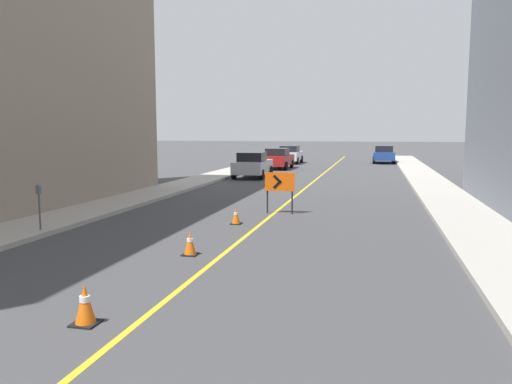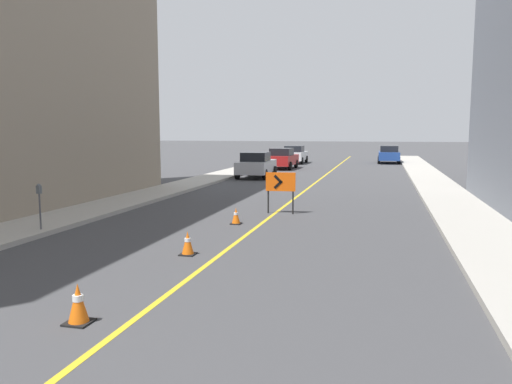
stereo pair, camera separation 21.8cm
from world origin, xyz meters
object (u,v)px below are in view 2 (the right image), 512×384
at_px(parked_car_curb_far, 295,154).
at_px(traffic_cone_fourth, 188,243).
at_px(parked_car_curb_mid, 282,158).
at_px(arrow_barricade_primary, 281,184).
at_px(parked_car_curb_near, 256,165).
at_px(parked_car_opposite_side, 389,154).
at_px(traffic_cone_fifth, 236,216).
at_px(traffic_cone_third, 78,304).
at_px(parking_meter_near_curb, 39,197).

bearing_deg(parked_car_curb_far, traffic_cone_fourth, -84.90).
bearing_deg(parked_car_curb_far, parked_car_curb_mid, -88.85).
xyz_separation_m(arrow_barricade_primary, parked_car_curb_near, (-4.20, 13.13, -0.24)).
bearing_deg(parked_car_curb_mid, parked_car_curb_near, -89.88).
distance_m(parked_car_curb_mid, parked_car_opposite_side, 12.12).
relative_size(traffic_cone_fourth, traffic_cone_fifth, 1.10).
distance_m(traffic_cone_fourth, arrow_barricade_primary, 6.42).
height_order(arrow_barricade_primary, parked_car_curb_far, parked_car_curb_far).
height_order(parked_car_curb_mid, parked_car_opposite_side, same).
height_order(traffic_cone_third, traffic_cone_fourth, traffic_cone_third).
relative_size(traffic_cone_third, arrow_barricade_primary, 0.43).
height_order(arrow_barricade_primary, parked_car_opposite_side, parked_car_opposite_side).
bearing_deg(parking_meter_near_curb, traffic_cone_third, -48.50).
relative_size(parked_car_curb_far, parking_meter_near_curb, 3.36).
height_order(parked_car_curb_far, parked_car_opposite_side, same).
distance_m(arrow_barricade_primary, parked_car_curb_far, 27.81).
xyz_separation_m(traffic_cone_fourth, parked_car_curb_far, (-3.35, 33.79, 0.52)).
bearing_deg(parked_car_curb_far, traffic_cone_fifth, -84.18).
height_order(parked_car_opposite_side, parking_meter_near_curb, parked_car_opposite_side).
height_order(traffic_cone_fifth, arrow_barricade_primary, arrow_barricade_primary).
relative_size(arrow_barricade_primary, parked_car_curb_mid, 0.33).
height_order(traffic_cone_fifth, parked_car_curb_near, parked_car_curb_near).
xyz_separation_m(traffic_cone_fourth, parked_car_curb_mid, (-3.14, 27.00, 0.52)).
height_order(parked_car_curb_mid, parked_car_curb_far, same).
bearing_deg(traffic_cone_third, parked_car_opposite_side, 83.09).
bearing_deg(parking_meter_near_curb, traffic_cone_fifth, 30.21).
bearing_deg(parking_meter_near_curb, parked_car_curb_mid, 86.15).
relative_size(traffic_cone_third, parked_car_opposite_side, 0.14).
bearing_deg(traffic_cone_third, parked_car_curb_near, 97.84).
xyz_separation_m(traffic_cone_third, traffic_cone_fourth, (0.01, 4.32, -0.03)).
distance_m(traffic_cone_fifth, parked_car_curb_near, 15.77).
height_order(traffic_cone_third, parked_car_curb_near, parked_car_curb_near).
relative_size(traffic_cone_fifth, parked_car_curb_mid, 0.12).
bearing_deg(parking_meter_near_curb, parked_car_opposite_side, 74.35).
bearing_deg(traffic_cone_fifth, parked_car_curb_near, 101.92).
xyz_separation_m(arrow_barricade_primary, parked_car_opposite_side, (3.97, 29.76, -0.24)).
distance_m(traffic_cone_third, arrow_barricade_primary, 10.69).
xyz_separation_m(arrow_barricade_primary, parked_car_curb_far, (-4.27, 27.48, -0.24)).
bearing_deg(parked_car_curb_mid, traffic_cone_fifth, -81.13).
bearing_deg(parked_car_curb_far, parking_meter_near_curb, -93.25).
xyz_separation_m(arrow_barricade_primary, parked_car_curb_mid, (-4.07, 20.69, -0.24)).
xyz_separation_m(traffic_cone_fourth, traffic_cone_fifth, (-0.02, 4.02, -0.02)).
relative_size(traffic_cone_fourth, parked_car_curb_far, 0.13).
distance_m(traffic_cone_fifth, arrow_barricade_primary, 2.60).
height_order(traffic_cone_third, parked_car_opposite_side, parked_car_opposite_side).
bearing_deg(arrow_barricade_primary, traffic_cone_third, -99.85).
bearing_deg(traffic_cone_fourth, parking_meter_near_curb, 166.27).
relative_size(parked_car_curb_near, parked_car_opposite_side, 1.01).
distance_m(traffic_cone_third, parked_car_opposite_side, 40.69).
height_order(traffic_cone_fifth, parked_car_curb_far, parked_car_curb_far).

